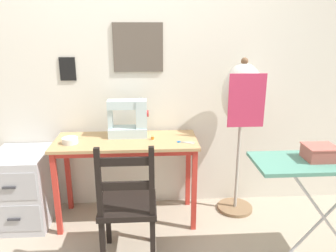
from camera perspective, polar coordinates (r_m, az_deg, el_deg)
The scene contains 12 objects.
ground_plane at distance 2.86m, azimuth -7.07°, elevation -18.11°, with size 14.00×14.00×0.00m, color tan.
wall_back at distance 2.92m, azimuth -7.38°, elevation 9.65°, with size 10.00×0.07×2.55m.
sewing_table at distance 2.76m, azimuth -7.29°, elevation -4.40°, with size 1.18×0.48×0.74m.
sewing_machine at distance 2.78m, azimuth -6.59°, elevation 1.17°, with size 0.34×0.16×0.34m.
fabric_bowl at distance 2.74m, azimuth -16.69°, elevation -2.41°, with size 0.13×0.13×0.05m.
scissors at distance 2.66m, azimuth 2.62°, elevation -2.82°, with size 0.15×0.08×0.01m.
thread_spool_near_machine at distance 2.72m, azimuth -2.70°, elevation -2.08°, with size 0.03×0.03×0.03m.
wooden_chair at distance 2.38m, azimuth -7.02°, elevation -13.68°, with size 0.40×0.38×0.92m.
filing_cabinet at distance 3.10m, azimuth -23.82°, elevation -9.82°, with size 0.44×0.53×0.63m.
dress_form at distance 2.85m, azimuth 12.75°, elevation 3.99°, with size 0.35×0.32×1.40m.
ironing_board at distance 2.37m, azimuth 26.66°, elevation -6.32°, with size 1.02×0.37×0.83m.
storage_box at distance 2.31m, azimuth 24.92°, elevation -4.22°, with size 0.20×0.17×0.09m.
Camera 1 is at (0.19, -2.34, 1.63)m, focal length 35.00 mm.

